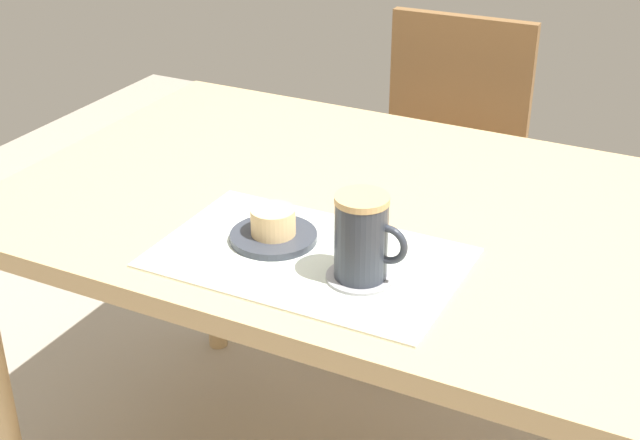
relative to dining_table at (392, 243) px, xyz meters
The scene contains 7 objects.
dining_table is the anchor object (origin of this frame).
wooden_chair 0.83m from the dining_table, 102.77° to the left, with size 0.43×0.43×0.83m.
placemat 0.24m from the dining_table, 102.88° to the right, with size 0.47×0.30×0.00m, color silver.
pastry_plate 0.25m from the dining_table, 122.32° to the right, with size 0.14×0.14×0.01m, color #333842.
pastry 0.26m from the dining_table, 122.32° to the right, with size 0.07×0.07×0.04m, color #E5BC7F.
coffee_coaster 0.26m from the dining_table, 78.85° to the right, with size 0.10×0.10×0.01m, color #99999E.
coffee_mug 0.29m from the dining_table, 78.38° to the right, with size 0.11×0.08×0.13m.
Camera 1 is at (0.51, -1.29, 1.42)m, focal length 50.00 mm.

